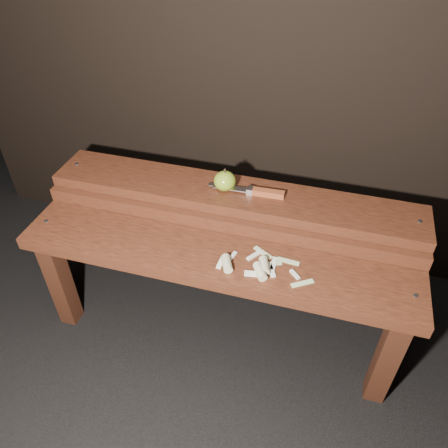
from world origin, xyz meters
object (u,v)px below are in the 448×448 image
(bench_rear_tier, at_px, (233,212))
(knife, at_px, (258,192))
(bench_front_tier, at_px, (213,274))
(apple, at_px, (225,181))

(bench_rear_tier, relative_size, knife, 4.88)
(bench_front_tier, distance_m, bench_rear_tier, 0.23)
(apple, bearing_deg, bench_rear_tier, -8.47)
(bench_front_tier, distance_m, knife, 0.29)
(bench_front_tier, bearing_deg, bench_rear_tier, 90.00)
(apple, bearing_deg, knife, 0.78)
(apple, height_order, knife, apple)
(bench_front_tier, xyz_separation_m, knife, (0.08, 0.23, 0.16))
(bench_front_tier, relative_size, knife, 4.88)
(bench_front_tier, relative_size, bench_rear_tier, 1.00)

